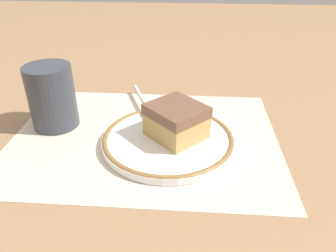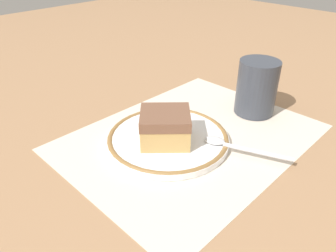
{
  "view_description": "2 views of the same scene",
  "coord_description": "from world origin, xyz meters",
  "px_view_note": "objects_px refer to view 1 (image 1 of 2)",
  "views": [
    {
      "loc": [
        -0.07,
        0.44,
        0.28
      ],
      "look_at": [
        -0.04,
        0.02,
        0.03
      ],
      "focal_mm": 35.08,
      "sensor_mm": 36.0,
      "label": 1
    },
    {
      "loc": [
        -0.36,
        -0.3,
        0.31
      ],
      "look_at": [
        -0.04,
        0.02,
        0.03
      ],
      "focal_mm": 34.69,
      "sensor_mm": 36.0,
      "label": 2
    }
  ],
  "objects_px": {
    "plate": "(168,139)",
    "cup": "(53,100)",
    "spoon": "(146,106)",
    "cake_slice": "(176,121)"
  },
  "relations": [
    {
      "from": "plate",
      "to": "cup",
      "type": "distance_m",
      "value": 0.2
    },
    {
      "from": "spoon",
      "to": "cup",
      "type": "height_order",
      "value": "cup"
    },
    {
      "from": "plate",
      "to": "spoon",
      "type": "relative_size",
      "value": 1.5
    },
    {
      "from": "cake_slice",
      "to": "cup",
      "type": "bearing_deg",
      "value": -10.77
    },
    {
      "from": "cake_slice",
      "to": "cup",
      "type": "relative_size",
      "value": 1.03
    },
    {
      "from": "spoon",
      "to": "cup",
      "type": "distance_m",
      "value": 0.16
    },
    {
      "from": "cake_slice",
      "to": "spoon",
      "type": "relative_size",
      "value": 0.78
    },
    {
      "from": "spoon",
      "to": "cup",
      "type": "xyz_separation_m",
      "value": [
        0.15,
        0.05,
        0.03
      ]
    },
    {
      "from": "plate",
      "to": "spoon",
      "type": "xyz_separation_m",
      "value": [
        0.05,
        -0.1,
        0.01
      ]
    },
    {
      "from": "cake_slice",
      "to": "spoon",
      "type": "xyz_separation_m",
      "value": [
        0.06,
        -0.09,
        -0.02
      ]
    }
  ]
}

